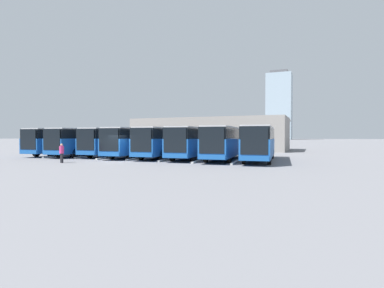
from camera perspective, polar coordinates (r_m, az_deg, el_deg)
The scene contains 19 objects.
ground_plane at distance 29.64m, azimuth -13.46°, elevation -3.20°, with size 600.00×600.00×0.00m, color slate.
bus_0 at distance 29.63m, azimuth 12.78°, elevation 0.37°, with size 3.47×11.88×3.31m.
curb_divider_0 at distance 28.37m, azimuth 8.65°, elevation -3.23°, with size 0.24×7.02×0.15m, color #B2B2AD.
bus_1 at distance 30.52m, azimuth 6.25°, elevation 0.43°, with size 3.47×11.88×3.31m.
curb_divider_1 at distance 29.51m, azimuth 2.00°, elevation -3.04°, with size 0.24×7.02×0.15m, color #B2B2AD.
bus_2 at distance 32.01m, azimuth 0.33°, elevation 0.49°, with size 3.47×11.88×3.31m.
curb_divider_2 at distance 31.23m, azimuth -3.88°, elevation -2.80°, with size 0.24×7.02×0.15m, color #B2B2AD.
bus_3 at distance 33.53m, azimuth -5.26°, elevation 0.52°, with size 3.47×11.88×3.31m.
curb_divider_3 at distance 32.97m, azimuth -9.38°, elevation -2.59°, with size 0.24×7.02×0.15m, color #B2B2AD.
bus_4 at distance 35.18m, azimuth -10.49°, elevation 0.55°, with size 3.47×11.88×3.31m.
curb_divider_4 at distance 34.84m, azimuth -14.47°, elevation -2.40°, with size 0.24×7.02×0.15m, color #B2B2AD.
bus_5 at distance 37.80m, azimuth -14.40°, elevation 0.59°, with size 3.47×11.88×3.31m.
curb_divider_5 at distance 37.61m, azimuth -18.13°, elevation -2.14°, with size 0.24×7.02×0.15m, color #B2B2AD.
bus_6 at distance 39.23m, azimuth -19.46°, elevation 0.58°, with size 3.47×11.88×3.31m.
curb_divider_6 at distance 39.25m, azimuth -23.05°, elevation -2.04°, with size 0.24×7.02×0.15m, color #B2B2AD.
bus_7 at distance 41.70m, azimuth -23.04°, elevation 0.59°, with size 3.47×11.88×3.31m.
pedestrian at distance 29.44m, azimuth -23.58°, elevation -1.49°, with size 0.51×0.51×1.74m.
station_building at distance 53.16m, azimuth 3.29°, elevation 1.91°, with size 26.60×12.77×5.56m.
office_tower at distance 251.11m, azimuth 16.29°, elevation 6.91°, with size 19.17×19.17×54.36m.
Camera 1 is at (-17.24, 24.00, 2.38)m, focal length 28.00 mm.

